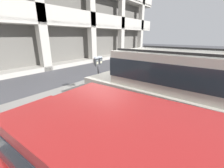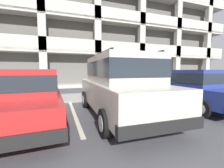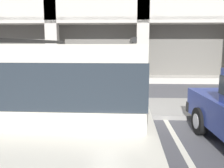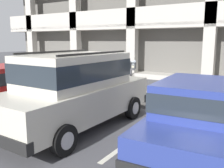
# 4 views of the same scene
# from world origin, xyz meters

# --- Properties ---
(ground_plane) EXTENTS (80.00, 80.00, 0.10)m
(ground_plane) POSITION_xyz_m (0.00, 0.00, -0.05)
(ground_plane) COLOR #4C4C51
(sidewalk) EXTENTS (40.00, 2.20, 0.12)m
(sidewalk) POSITION_xyz_m (0.00, 1.30, 0.06)
(sidewalk) COLOR gray
(sidewalk) RESTS_ON ground_plane
(parking_stall_lines) EXTENTS (12.52, 4.80, 0.01)m
(parking_stall_lines) POSITION_xyz_m (1.55, -1.40, 0.00)
(parking_stall_lines) COLOR silver
(parking_stall_lines) RESTS_ON ground_plane
(silver_suv) EXTENTS (2.09, 4.82, 2.03)m
(silver_suv) POSITION_xyz_m (-0.14, -2.42, 1.09)
(silver_suv) COLOR beige
(silver_suv) RESTS_ON ground_plane
(red_sedan) EXTENTS (1.97, 4.55, 1.54)m
(red_sedan) POSITION_xyz_m (-2.87, -2.35, 0.82)
(red_sedan) COLOR red
(red_sedan) RESTS_ON ground_plane
(dark_hatchback) EXTENTS (2.02, 4.57, 1.54)m
(dark_hatchback) POSITION_xyz_m (3.02, -2.24, 0.82)
(dark_hatchback) COLOR navy
(dark_hatchback) RESTS_ON ground_plane
(parking_meter_near) EXTENTS (0.35, 0.12, 1.51)m
(parking_meter_near) POSITION_xyz_m (0.03, 0.35, 1.25)
(parking_meter_near) COLOR #47474C
(parking_meter_near) RESTS_ON sidewalk
(parking_garage) EXTENTS (32.00, 10.00, 19.25)m
(parking_garage) POSITION_xyz_m (1.41, 11.76, 9.03)
(parking_garage) COLOR #64625C
(parking_garage) RESTS_ON ground_plane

